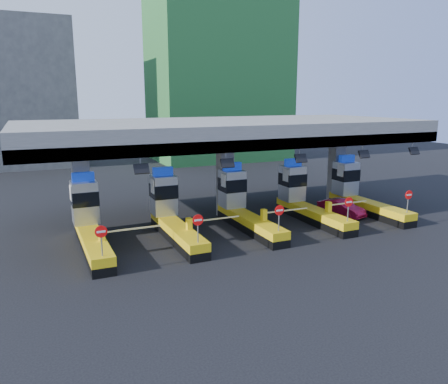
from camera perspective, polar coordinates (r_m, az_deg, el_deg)
name	(u,v)px	position (r m, az deg, el deg)	size (l,w,h in m)	color
ground	(243,227)	(29.77, 2.51, -4.54)	(120.00, 120.00, 0.00)	black
toll_canopy	(226,133)	(31.20, 0.24, 7.73)	(28.00, 12.09, 7.00)	slate
toll_lane_far_left	(89,223)	(26.89, -17.22, -3.84)	(4.43, 8.00, 4.16)	black
toll_lane_left	(171,214)	(27.85, -6.97, -2.81)	(4.43, 8.00, 4.16)	black
toll_lane_center	(241,206)	(29.64, 2.30, -1.81)	(4.43, 8.00, 4.16)	black
toll_lane_right	(303,199)	(32.12, 10.32, -0.90)	(4.43, 8.00, 4.16)	black
toll_lane_far_right	(358,193)	(35.14, 17.08, -0.12)	(4.43, 8.00, 4.16)	black
bg_building_scaffold	(218,57)	(62.83, -0.75, 17.18)	(18.00, 12.00, 28.00)	#1E5926
bg_building_concrete	(14,94)	(61.49, -25.72, 11.44)	(14.00, 10.00, 18.00)	#4C4C49
red_car	(341,208)	(33.43, 15.07, -2.01)	(1.28, 3.66, 1.20)	maroon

